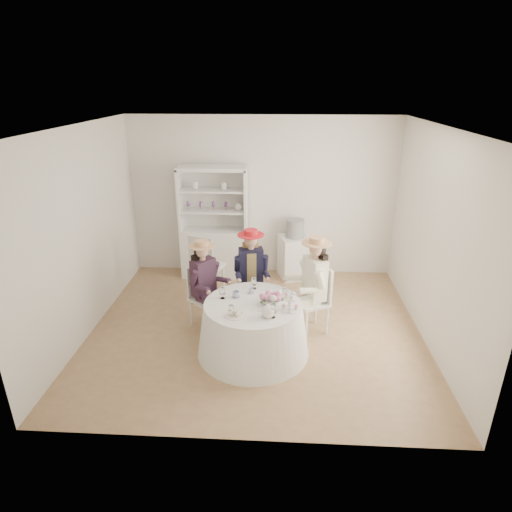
{
  "coord_description": "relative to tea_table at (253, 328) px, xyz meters",
  "views": [
    {
      "loc": [
        0.3,
        -5.11,
        3.19
      ],
      "look_at": [
        0.0,
        0.1,
        1.05
      ],
      "focal_mm": 30.0,
      "sensor_mm": 36.0,
      "label": 1
    }
  ],
  "objects": [
    {
      "name": "wall_left",
      "position": [
        -2.25,
        0.54,
        1.01
      ],
      "size": [
        0.0,
        4.5,
        4.5
      ],
      "primitive_type": "plane",
      "rotation": [
        1.57,
        0.0,
        1.57
      ],
      "color": "silver",
      "rests_on": "ground"
    },
    {
      "name": "side_table",
      "position": [
        0.57,
        2.29,
        0.03
      ],
      "size": [
        0.59,
        0.59,
        0.74
      ],
      "primitive_type": "cube",
      "rotation": [
        0.0,
        0.0,
        0.29
      ],
      "color": "silver",
      "rests_on": "ground"
    },
    {
      "name": "teacup_b",
      "position": [
        -0.04,
        0.27,
        0.38
      ],
      "size": [
        0.08,
        0.08,
        0.06
      ],
      "primitive_type": "imported",
      "rotation": [
        0.0,
        0.0,
        0.37
      ],
      "color": "white",
      "rests_on": "tea_table"
    },
    {
      "name": "stemware_set",
      "position": [
        0.0,
        0.0,
        0.42
      ],
      "size": [
        0.84,
        0.82,
        0.15
      ],
      "color": "white",
      "rests_on": "tea_table"
    },
    {
      "name": "guest_left",
      "position": [
        -0.7,
        0.61,
        0.37
      ],
      "size": [
        0.54,
        0.52,
        1.26
      ],
      "rotation": [
        0.0,
        0.0,
        0.9
      ],
      "color": "silver",
      "rests_on": "ground"
    },
    {
      "name": "ground",
      "position": [
        0.0,
        0.54,
        -0.34
      ],
      "size": [
        4.5,
        4.5,
        0.0
      ],
      "primitive_type": "plane",
      "color": "olive",
      "rests_on": "ground"
    },
    {
      "name": "wall_front",
      "position": [
        0.0,
        -1.46,
        1.01
      ],
      "size": [
        4.5,
        0.0,
        4.5
      ],
      "primitive_type": "plane",
      "rotation": [
        -1.57,
        0.0,
        0.0
      ],
      "color": "silver",
      "rests_on": "ground"
    },
    {
      "name": "teacup_a",
      "position": [
        -0.22,
        0.14,
        0.38
      ],
      "size": [
        0.12,
        0.12,
        0.07
      ],
      "primitive_type": "imported",
      "rotation": [
        0.0,
        0.0,
        -0.44
      ],
      "color": "white",
      "rests_on": "tea_table"
    },
    {
      "name": "hatbox",
      "position": [
        0.57,
        2.29,
        0.55
      ],
      "size": [
        0.36,
        0.36,
        0.31
      ],
      "primitive_type": "cylinder",
      "rotation": [
        0.0,
        0.0,
        0.2
      ],
      "color": "black",
      "rests_on": "side_table"
    },
    {
      "name": "guest_mid",
      "position": [
        -0.09,
        0.92,
        0.4
      ],
      "size": [
        0.49,
        0.51,
        1.31
      ],
      "rotation": [
        0.0,
        0.0,
        0.17
      ],
      "color": "silver",
      "rests_on": "ground"
    },
    {
      "name": "flower_arrangement",
      "position": [
        0.22,
        0.01,
        0.45
      ],
      "size": [
        0.21,
        0.21,
        0.08
      ],
      "rotation": [
        0.0,
        0.0,
        -0.21
      ],
      "color": "#D2699D",
      "rests_on": "tea_table"
    },
    {
      "name": "tea_table",
      "position": [
        0.0,
        0.0,
        0.0
      ],
      "size": [
        1.4,
        1.4,
        0.69
      ],
      "rotation": [
        0.0,
        0.0,
        -0.3
      ],
      "color": "white",
      "rests_on": "ground"
    },
    {
      "name": "cupcake_stand",
      "position": [
        0.44,
        -0.13,
        0.42
      ],
      "size": [
        0.23,
        0.23,
        0.21
      ],
      "rotation": [
        0.0,
        0.0,
        0.23
      ],
      "color": "white",
      "rests_on": "tea_table"
    },
    {
      "name": "spare_chair",
      "position": [
        -0.83,
        1.46,
        0.22
      ],
      "size": [
        0.55,
        0.55,
        1.05
      ],
      "rotation": [
        0.0,
        0.0,
        2.8
      ],
      "color": "silver",
      "rests_on": "ground"
    },
    {
      "name": "table_teapot",
      "position": [
        0.2,
        -0.31,
        0.42
      ],
      "size": [
        0.22,
        0.16,
        0.17
      ],
      "rotation": [
        0.0,
        0.0,
        0.09
      ],
      "color": "white",
      "rests_on": "tea_table"
    },
    {
      "name": "sandwich_plate",
      "position": [
        -0.18,
        -0.29,
        0.36
      ],
      "size": [
        0.26,
        0.26,
        0.06
      ],
      "rotation": [
        0.0,
        0.0,
        -0.25
      ],
      "color": "white",
      "rests_on": "tea_table"
    },
    {
      "name": "flower_bowl",
      "position": [
        0.21,
        0.02,
        0.38
      ],
      "size": [
        0.29,
        0.29,
        0.06
      ],
      "primitive_type": "imported",
      "rotation": [
        0.0,
        0.0,
        0.23
      ],
      "color": "white",
      "rests_on": "tea_table"
    },
    {
      "name": "wall_right",
      "position": [
        2.25,
        0.54,
        1.01
      ],
      "size": [
        0.0,
        4.5,
        4.5
      ],
      "primitive_type": "plane",
      "rotation": [
        1.57,
        0.0,
        -1.57
      ],
      "color": "silver",
      "rests_on": "ground"
    },
    {
      "name": "wall_back",
      "position": [
        0.0,
        2.54,
        1.01
      ],
      "size": [
        4.5,
        0.0,
        4.5
      ],
      "primitive_type": "plane",
      "rotation": [
        1.57,
        0.0,
        0.0
      ],
      "color": "silver",
      "rests_on": "ground"
    },
    {
      "name": "guest_right",
      "position": [
        0.76,
        0.53,
        0.43
      ],
      "size": [
        0.58,
        0.52,
        1.36
      ],
      "rotation": [
        0.0,
        0.0,
        -1.13
      ],
      "color": "silver",
      "rests_on": "ground"
    },
    {
      "name": "teacup_c",
      "position": [
        0.27,
        0.06,
        0.38
      ],
      "size": [
        0.1,
        0.1,
        0.06
      ],
      "primitive_type": "imported",
      "rotation": [
        0.0,
        0.0,
        -0.24
      ],
      "color": "white",
      "rests_on": "tea_table"
    },
    {
      "name": "ceiling",
      "position": [
        0.0,
        0.54,
        2.36
      ],
      "size": [
        4.5,
        4.5,
        0.0
      ],
      "primitive_type": "plane",
      "rotation": [
        3.14,
        0.0,
        0.0
      ],
      "color": "white",
      "rests_on": "wall_back"
    },
    {
      "name": "hutch",
      "position": [
        -0.81,
        2.3,
        0.34
      ],
      "size": [
        1.24,
        0.7,
        1.92
      ],
      "rotation": [
        0.0,
        0.0,
        0.26
      ],
      "color": "silver",
      "rests_on": "ground"
    }
  ]
}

